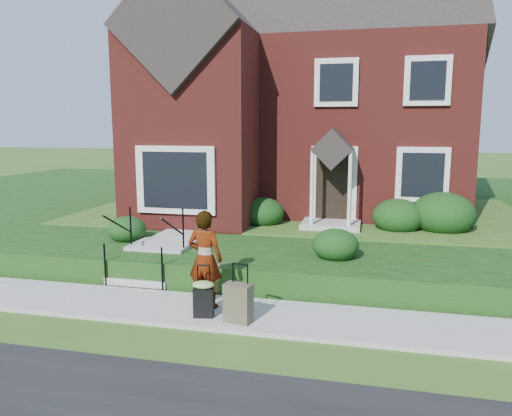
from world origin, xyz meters
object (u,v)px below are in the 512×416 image
(front_steps, at_px, (154,257))
(suitcase_black, at_px, (203,297))
(suitcase_olive, at_px, (238,303))
(woman, at_px, (205,259))

(front_steps, height_order, suitcase_black, front_steps)
(suitcase_black, xyz_separation_m, suitcase_olive, (0.66, -0.09, -0.02))
(front_steps, bearing_deg, woman, -43.05)
(woman, bearing_deg, suitcase_olive, 148.06)
(front_steps, distance_m, suitcase_black, 2.95)
(suitcase_black, bearing_deg, suitcase_olive, -18.59)
(front_steps, height_order, suitcase_olive, front_steps)
(front_steps, xyz_separation_m, woman, (1.84, -1.72, 0.52))
(suitcase_black, bearing_deg, woman, 94.02)
(front_steps, bearing_deg, suitcase_olive, -41.12)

